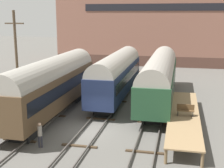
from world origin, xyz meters
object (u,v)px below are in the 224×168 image
(train_car_navy, at_px, (117,73))
(train_car_green, at_px, (159,75))
(utility_pole, at_px, (17,62))
(train_car_brown, at_px, (52,83))
(person_worker, at_px, (40,132))
(bench, at_px, (185,110))

(train_car_navy, bearing_deg, train_car_green, -0.46)
(train_car_green, xyz_separation_m, utility_pole, (-12.32, -7.16, 2.05))
(train_car_brown, distance_m, person_worker, 7.45)
(bench, bearing_deg, person_worker, -148.27)
(train_car_brown, relative_size, person_worker, 9.05)
(train_car_brown, bearing_deg, utility_pole, -172.17)
(bench, height_order, person_worker, bench)
(train_car_green, relative_size, utility_pole, 1.98)
(train_car_brown, distance_m, utility_pole, 3.64)
(train_car_green, height_order, person_worker, train_car_green)
(train_car_navy, height_order, person_worker, train_car_navy)
(bench, bearing_deg, train_car_navy, 133.95)
(person_worker, bearing_deg, train_car_navy, 79.18)
(train_car_green, distance_m, train_car_navy, 4.62)
(bench, xyz_separation_m, person_worker, (-9.91, -6.13, -0.46))
(bench, relative_size, person_worker, 0.77)
(train_car_green, distance_m, bench, 8.09)
(train_car_green, relative_size, train_car_navy, 1.18)
(train_car_brown, distance_m, train_car_green, 11.43)
(utility_pole, bearing_deg, person_worker, -51.91)
(person_worker, bearing_deg, train_car_brown, 106.14)
(train_car_navy, height_order, utility_pole, utility_pole)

